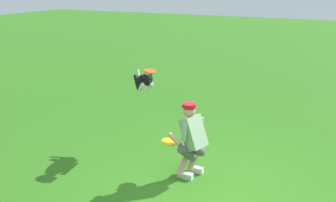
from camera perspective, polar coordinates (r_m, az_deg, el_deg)
The scene contains 5 objects.
ground_plane at distance 5.82m, azimuth 6.92°, elevation -14.82°, with size 60.00×60.00×0.00m, color #33771D.
person at distance 6.02m, azimuth 3.78°, elevation -5.93°, with size 0.67×0.66×1.29m.
dog at distance 6.90m, azimuth -3.87°, elevation 2.96°, with size 0.74×0.78×0.54m.
frisbee_flying at distance 6.62m, azimuth -2.89°, elevation 4.77°, with size 0.23×0.23×0.02m, color #EB5319.
frisbee_held at distance 6.08m, azimuth 0.09°, elevation -6.54°, with size 0.24×0.24×0.02m, color yellow.
Camera 1 is at (-1.50, 4.63, 3.18)m, focal length 38.23 mm.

